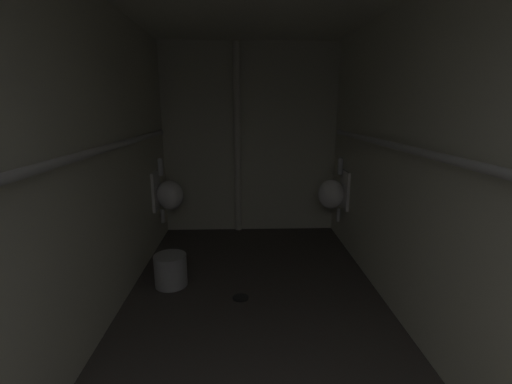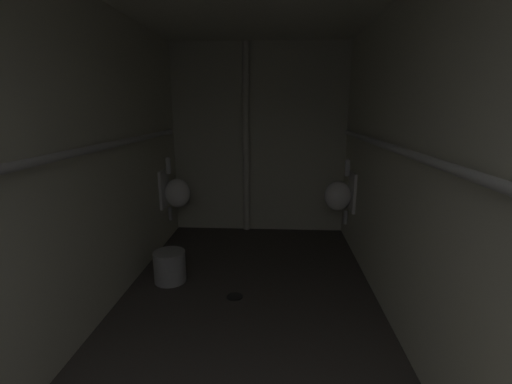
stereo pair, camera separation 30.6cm
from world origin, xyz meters
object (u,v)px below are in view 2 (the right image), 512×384
at_px(urinal_right_mid, 340,195).
at_px(urinal_left_mid, 176,192).
at_px(standpipe_back_wall, 246,141).
at_px(waste_bin, 170,266).
at_px(floor_drain, 235,296).

bearing_deg(urinal_right_mid, urinal_left_mid, 179.33).
height_order(urinal_left_mid, standpipe_back_wall, standpipe_back_wall).
bearing_deg(standpipe_back_wall, urinal_left_mid, -149.42).
xyz_separation_m(urinal_left_mid, standpipe_back_wall, (0.79, 0.47, 0.56)).
xyz_separation_m(standpipe_back_wall, waste_bin, (-0.60, -1.42, -1.04)).
bearing_deg(standpipe_back_wall, urinal_right_mid, -23.91).
bearing_deg(urinal_left_mid, urinal_right_mid, -0.67).
xyz_separation_m(urinal_right_mid, floor_drain, (-1.06, -1.18, -0.62)).
height_order(urinal_left_mid, waste_bin, urinal_left_mid).
relative_size(urinal_left_mid, standpipe_back_wall, 0.33).
height_order(urinal_right_mid, waste_bin, urinal_right_mid).
distance_m(standpipe_back_wall, floor_drain, 2.05).
relative_size(urinal_left_mid, waste_bin, 2.58).
relative_size(urinal_left_mid, floor_drain, 5.39).
distance_m(floor_drain, waste_bin, 0.70).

